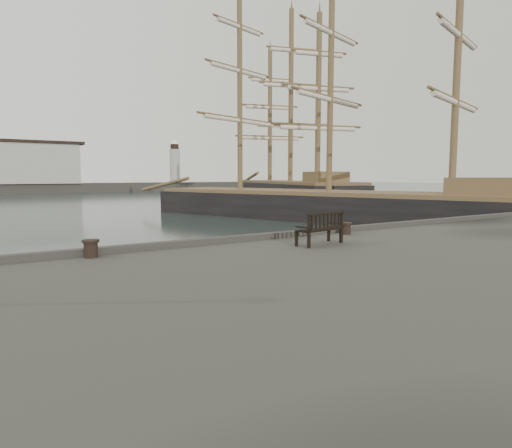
{
  "coord_description": "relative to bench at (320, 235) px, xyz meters",
  "views": [
    {
      "loc": [
        -7.44,
        -11.9,
        3.54
      ],
      "look_at": [
        0.15,
        -0.5,
        2.1
      ],
      "focal_mm": 32.0,
      "sensor_mm": 36.0,
      "label": 1
    }
  ],
  "objects": [
    {
      "name": "bollard_right",
      "position": [
        2.33,
        1.29,
        -0.09
      ],
      "size": [
        0.49,
        0.49,
        0.4
      ],
      "primitive_type": "cylinder",
      "rotation": [
        0.0,
        0.0,
        0.33
      ],
      "color": "black",
      "rests_on": "quay"
    },
    {
      "name": "bollard_left",
      "position": [
        -6.08,
        1.52,
        -0.08
      ],
      "size": [
        0.5,
        0.5,
        0.44
      ],
      "primitive_type": "cylinder",
      "rotation": [
        0.0,
        0.0,
        -0.22
      ],
      "color": "black",
      "rests_on": "quay"
    },
    {
      "name": "bench",
      "position": [
        0.0,
        0.0,
        0.0
      ],
      "size": [
        1.68,
        0.82,
        0.92
      ],
      "rotation": [
        0.0,
        0.0,
        0.17
      ],
      "color": "black",
      "rests_on": "quay"
    },
    {
      "name": "tall_ship_main",
      "position": [
        16.66,
        17.71,
        -1.19
      ],
      "size": [
        16.69,
        34.53,
        25.54
      ],
      "rotation": [
        0.0,
        0.0,
        0.3
      ],
      "color": "black",
      "rests_on": "ground"
    },
    {
      "name": "tall_ship_far",
      "position": [
        27.71,
        36.99,
        -1.0
      ],
      "size": [
        15.2,
        30.93,
        26.03
      ],
      "rotation": [
        0.0,
        0.0,
        -0.3
      ],
      "color": "black",
      "rests_on": "ground"
    },
    {
      "name": "ground",
      "position": [
        -1.37,
        2.02,
        -1.85
      ],
      "size": [
        400.0,
        400.0,
        0.0
      ],
      "primitive_type": "plane",
      "color": "black",
      "rests_on": "ground"
    }
  ]
}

